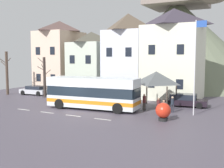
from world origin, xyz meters
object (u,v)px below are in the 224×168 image
at_px(townhouse_01, 92,63).
at_px(pedestrian_00, 172,104).
at_px(bare_tree_01, 7,72).
at_px(pedestrian_02, 159,106).
at_px(bus_shelter, 156,78).
at_px(harbour_buoy, 163,111).
at_px(public_bench, 178,101).
at_px(townhouse_02, 128,55).
at_px(transit_bus, 93,93).
at_px(parked_car_01, 185,100).
at_px(townhouse_00, 60,56).
at_px(townhouse_03, 173,54).
at_px(pedestrian_01, 144,101).
at_px(hilltop_castle, 177,39).
at_px(bare_tree_00, 44,77).
at_px(flagpole, 196,62).
at_px(pedestrian_03, 164,108).
at_px(parked_car_00, 35,90).
at_px(parked_car_02, 74,92).

xyz_separation_m(townhouse_01, pedestrian_00, (14.23, -8.43, -3.51)).
bearing_deg(bare_tree_01, pedestrian_02, -7.45).
xyz_separation_m(bus_shelter, harbour_buoy, (2.54, -5.53, -2.21)).
bearing_deg(public_bench, bare_tree_01, -173.13).
bearing_deg(townhouse_02, pedestrian_00, -44.39).
relative_size(transit_bus, parked_car_01, 2.08).
xyz_separation_m(townhouse_00, pedestrian_02, (19.45, -10.47, -4.47)).
bearing_deg(townhouse_03, townhouse_01, -179.30).
relative_size(townhouse_00, pedestrian_02, 6.90).
height_order(townhouse_02, pedestrian_02, townhouse_02).
xyz_separation_m(townhouse_02, pedestrian_01, (5.75, -8.56, -4.46)).
bearing_deg(transit_bus, parked_car_01, 31.82).
distance_m(bus_shelter, harbour_buoy, 6.47).
distance_m(hilltop_castle, bare_tree_00, 27.09).
relative_size(townhouse_00, harbour_buoy, 7.10).
height_order(hilltop_castle, bare_tree_00, hilltop_castle).
height_order(townhouse_03, bus_shelter, townhouse_03).
height_order(townhouse_03, pedestrian_00, townhouse_03).
bearing_deg(pedestrian_02, townhouse_03, 99.28).
xyz_separation_m(townhouse_02, flagpole, (10.54, -8.60, -0.63)).
xyz_separation_m(pedestrian_03, bare_tree_00, (-17.44, 5.18, 1.66)).
bearing_deg(harbour_buoy, townhouse_02, 126.14).
bearing_deg(pedestrian_03, transit_bus, 171.21).
xyz_separation_m(hilltop_castle, bare_tree_00, (-10.41, -24.34, -5.73)).
bearing_deg(parked_car_01, townhouse_03, 113.36).
relative_size(townhouse_00, hilltop_castle, 0.32).
bearing_deg(townhouse_00, harbour_buoy, -31.55).
xyz_separation_m(parked_car_00, bare_tree_01, (-3.45, -1.69, 2.43)).
bearing_deg(flagpole, parked_car_01, 114.15).
bearing_deg(bare_tree_01, harbour_buoy, -12.17).
distance_m(townhouse_00, bus_shelter, 19.52).
height_order(townhouse_03, transit_bus, townhouse_03).
distance_m(townhouse_00, parked_car_00, 7.47).
distance_m(transit_bus, pedestrian_00, 7.77).
height_order(transit_bus, bare_tree_01, bare_tree_01).
distance_m(flagpole, bare_tree_01, 25.68).
xyz_separation_m(townhouse_02, bus_shelter, (6.21, -6.46, -2.36)).
bearing_deg(parked_car_02, parked_car_00, -165.60).
distance_m(townhouse_02, bare_tree_01, 16.68).
xyz_separation_m(pedestrian_02, public_bench, (0.24, 5.72, -0.36)).
xyz_separation_m(townhouse_00, bare_tree_01, (-3.20, -7.51, -2.26)).
bearing_deg(townhouse_03, transit_bus, -114.97).
distance_m(parked_car_00, flagpole, 22.77).
bearing_deg(transit_bus, townhouse_01, 117.33).
xyz_separation_m(parked_car_01, pedestrian_03, (-0.04, -7.05, 0.31)).
distance_m(hilltop_castle, pedestrian_02, 29.41).
bearing_deg(bare_tree_00, townhouse_03, 24.28).
relative_size(parked_car_01, flagpole, 0.54).
bearing_deg(flagpole, townhouse_02, 140.77).
bearing_deg(parked_car_00, transit_bus, 151.90).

